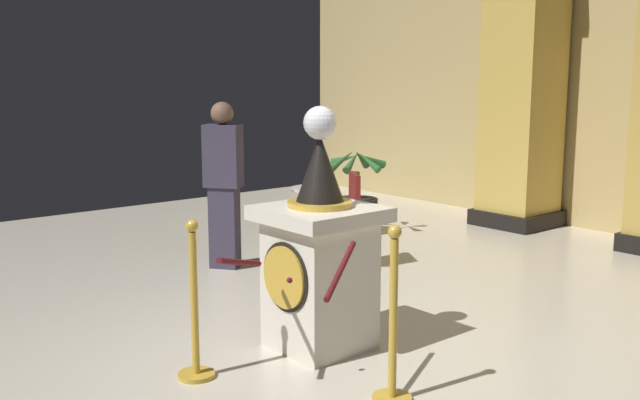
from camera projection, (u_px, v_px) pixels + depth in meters
The scene contains 10 objects.
ground_plane at pixel (324, 364), 4.94m from camera, with size 12.94×12.94×0.00m, color beige.
pedestal_clock at pixel (319, 258), 5.14m from camera, with size 0.76×0.76×1.73m.
stanchion_near at pixel (195, 323), 4.67m from camera, with size 0.24×0.24×1.04m.
stanchion_far at pixel (393, 341), 4.32m from camera, with size 0.24×0.24×1.08m.
velvet_rope at pixel (290, 266), 4.43m from camera, with size 0.93×0.92×0.22m.
column_left at pixel (523, 81), 9.23m from camera, with size 0.94×0.94×3.76m.
potted_palm_left at pixel (356, 207), 9.00m from camera, with size 0.75×0.67×1.07m.
bystander_guest at pixel (224, 181), 7.29m from camera, with size 0.42×0.39×1.67m.
cafe_table at pixel (314, 212), 7.87m from camera, with size 0.50×0.50×0.74m.
cafe_chair_red at pixel (345, 212), 7.35m from camera, with size 0.55×0.55×0.96m.
Camera 1 is at (3.56, -3.04, 1.93)m, focal length 41.00 mm.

